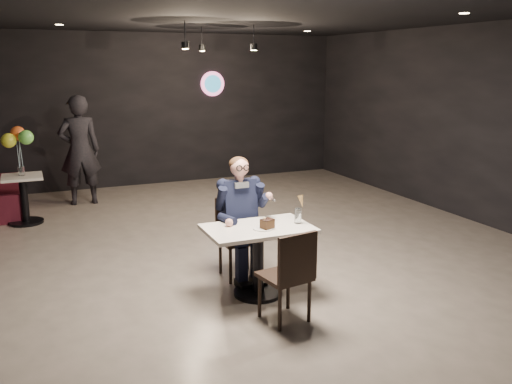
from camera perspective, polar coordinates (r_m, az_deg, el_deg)
name	(u,v)px	position (r m, az deg, el deg)	size (l,w,h in m)	color
floor	(265,246)	(7.35, 0.91, -5.69)	(9.00, 9.00, 0.00)	gray
wall_sign	(212,84)	(11.42, -4.60, 11.29)	(0.50, 0.06, 0.50)	pink
pendant_lights	(213,32)	(8.83, -4.52, 16.42)	(1.40, 1.20, 0.36)	black
main_table	(258,261)	(5.74, 0.22, -7.28)	(1.10, 0.70, 0.75)	white
chair_far	(239,238)	(6.20, -1.79, -4.89)	(0.42, 0.46, 0.92)	black
chair_near	(284,274)	(5.18, 3.01, -8.64)	(0.42, 0.46, 0.92)	black
seated_man	(239,216)	(6.12, -1.81, -2.58)	(0.60, 0.80, 1.44)	black
dessert_plate	(263,229)	(5.55, 0.74, -3.87)	(0.20, 0.20, 0.01)	white
cake_slice	(267,224)	(5.53, 1.20, -3.38)	(0.12, 0.10, 0.09)	black
mint_leaf	(267,221)	(5.52, 1.21, -3.02)	(0.06, 0.04, 0.01)	#31842B
sundae_glass	(298,216)	(5.75, 4.43, -2.52)	(0.07, 0.07, 0.16)	silver
wafer_cone	(301,201)	(5.68, 4.81, -0.99)	(0.06, 0.06, 0.13)	tan
booth_bench	(4,181)	(9.97, -25.02, 1.05)	(0.49, 1.97, 0.98)	#470F1C
side_table	(24,200)	(9.01, -23.20, -0.81)	(0.58, 0.58, 0.73)	white
balloon_vase	(21,171)	(8.92, -23.46, 2.04)	(0.09, 0.09, 0.14)	silver
balloon_bunch	(19,144)	(8.86, -23.70, 4.62)	(0.40, 0.40, 0.66)	yellow
passerby	(80,150)	(9.84, -18.06, 4.20)	(0.69, 0.45, 1.89)	black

